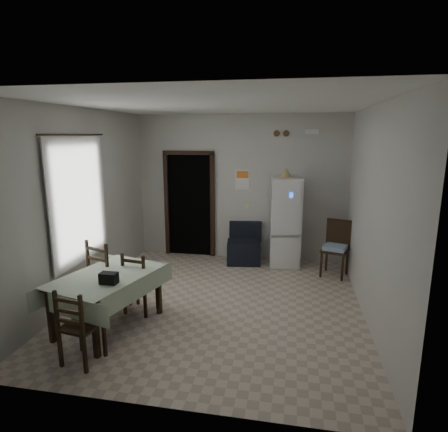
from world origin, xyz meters
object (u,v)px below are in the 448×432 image
dining_table (109,301)px  dining_chair_far_right (140,282)px  corner_chair (335,249)px  dining_chair_near_head (81,325)px  fridge (285,222)px  dining_chair_far_left (109,274)px  navy_seat (244,243)px

dining_table → dining_chair_far_right: size_ratio=1.55×
corner_chair → dining_chair_far_right: (-2.87, -1.94, -0.05)m
corner_chair → dining_chair_near_head: bearing=-114.3°
dining_table → fridge: bearing=68.0°
corner_chair → dining_chair_far_right: bearing=-127.1°
fridge → dining_chair_far_left: (-2.46, -2.34, -0.33)m
dining_chair_far_left → dining_chair_near_head: dining_chair_far_left is taller
fridge → dining_chair_near_head: (-2.12, -3.64, -0.41)m
dining_chair_far_left → dining_chair_near_head: size_ratio=1.17×
dining_chair_far_right → corner_chair: bearing=-137.2°
dining_chair_far_left → fridge: bearing=-116.6°
dining_chair_far_left → dining_chair_far_right: bearing=-162.8°
corner_chair → dining_chair_far_right: corner_chair is taller
corner_chair → dining_chair_far_left: bearing=-131.4°
fridge → dining_table: fridge is taller
navy_seat → dining_chair_near_head: dining_chair_near_head is taller
fridge → dining_chair_far_left: fridge is taller
dining_chair_far_right → dining_chair_near_head: size_ratio=1.00×
corner_chair → dining_table: bearing=-122.9°
dining_chair_far_left → dining_chair_far_right: (0.49, -0.02, -0.08)m
fridge → navy_seat: bearing=173.0°
corner_chair → dining_chair_near_head: size_ratio=1.12×
fridge → dining_table: 3.65m
dining_table → dining_chair_far_right: dining_chair_far_right is taller
dining_table → dining_chair_far_left: 0.61m
fridge → dining_chair_far_right: fridge is taller
fridge → dining_table: bearing=-134.6°
corner_chair → fridge: bearing=173.9°
dining_chair_far_right → dining_chair_near_head: (-0.15, -1.29, -0.00)m
navy_seat → corner_chair: 1.75m
navy_seat → dining_table: (-1.41, -2.87, -0.03)m
navy_seat → corner_chair: bearing=-21.3°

